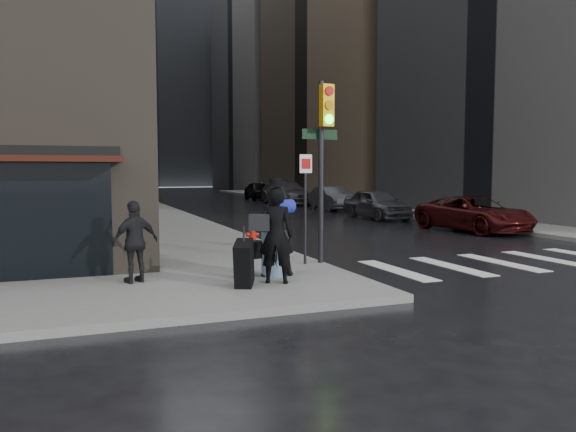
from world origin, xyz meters
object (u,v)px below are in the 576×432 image
at_px(man_overcoat, 269,239).
at_px(man_jeans, 272,231).
at_px(man_greycoat, 135,242).
at_px(traffic_light, 322,146).
at_px(parked_car_3, 287,193).
at_px(parked_car_0, 474,214).
at_px(parked_car_4, 259,191).
at_px(parked_car_1, 377,204).
at_px(parked_car_2, 332,198).
at_px(fire_hydrant, 252,237).

relative_size(man_overcoat, man_jeans, 1.11).
relative_size(man_overcoat, man_greycoat, 1.28).
distance_m(traffic_light, parked_car_3, 26.56).
distance_m(man_greycoat, parked_car_0, 15.17).
distance_m(man_jeans, traffic_light, 2.78).
bearing_deg(parked_car_4, parked_car_1, -86.34).
bearing_deg(parked_car_2, fire_hydrant, -120.09).
distance_m(man_overcoat, parked_car_1, 17.55).
bearing_deg(parked_car_0, traffic_light, -154.14).
relative_size(parked_car_1, parked_car_3, 0.78).
height_order(parked_car_2, parked_car_3, parked_car_3).
xyz_separation_m(man_overcoat, parked_car_4, (10.70, 33.38, -0.30)).
xyz_separation_m(fire_hydrant, parked_car_3, (9.35, 21.56, 0.37)).
relative_size(man_overcoat, parked_car_3, 0.38).
bearing_deg(parked_car_4, man_jeans, -103.59).
bearing_deg(fire_hydrant, parked_car_2, 56.88).
bearing_deg(parked_car_0, fire_hydrant, -173.13).
bearing_deg(parked_car_1, parked_car_3, 88.08).
xyz_separation_m(fire_hydrant, parked_car_1, (9.23, 8.64, 0.30)).
relative_size(man_greycoat, parked_car_3, 0.29).
bearing_deg(man_overcoat, parked_car_4, -83.15).
bearing_deg(parked_car_3, parked_car_0, -90.57).
bearing_deg(parked_car_0, parked_car_1, 90.44).
height_order(traffic_light, fire_hydrant, traffic_light).
xyz_separation_m(parked_car_1, parked_car_2, (0.62, 6.46, -0.04)).
distance_m(fire_hydrant, parked_car_1, 12.65).
distance_m(man_overcoat, man_greycoat, 2.72).
bearing_deg(parked_car_4, fire_hydrant, -104.43).
relative_size(traffic_light, parked_car_2, 1.02).
height_order(fire_hydrant, parked_car_0, parked_car_0).
xyz_separation_m(man_jeans, parked_car_4, (10.37, 32.61, -0.37)).
xyz_separation_m(parked_car_3, parked_car_4, (0.01, 6.46, -0.07)).
bearing_deg(parked_car_1, traffic_light, -126.63).
distance_m(parked_car_0, parked_car_3, 19.38).
distance_m(man_overcoat, traffic_light, 3.40).
height_order(man_greycoat, parked_car_2, man_greycoat).
distance_m(traffic_light, parked_car_1, 14.98).
height_order(parked_car_0, parked_car_2, parked_car_2).
relative_size(traffic_light, parked_car_4, 1.01).
relative_size(man_jeans, man_greycoat, 1.16).
height_order(traffic_light, parked_car_0, traffic_light).
bearing_deg(parked_car_3, man_greycoat, -119.24).
relative_size(man_greycoat, parked_car_1, 0.38).
xyz_separation_m(man_jeans, parked_car_3, (10.36, 26.16, -0.30)).
distance_m(man_jeans, parked_car_0, 12.86).
relative_size(man_greycoat, parked_car_0, 0.33).
bearing_deg(traffic_light, fire_hydrant, 94.17).
distance_m(parked_car_0, parked_car_4, 25.83).
bearing_deg(parked_car_0, man_overcoat, -151.68).
xyz_separation_m(parked_car_0, parked_car_2, (-0.06, 12.91, 0.02)).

